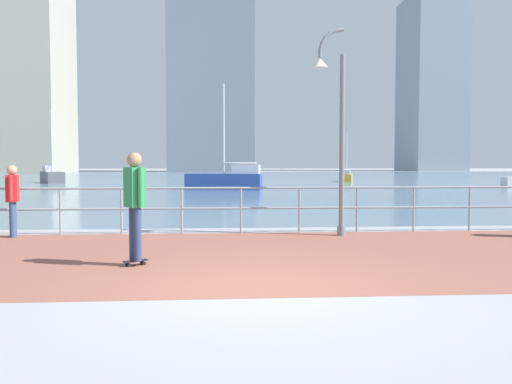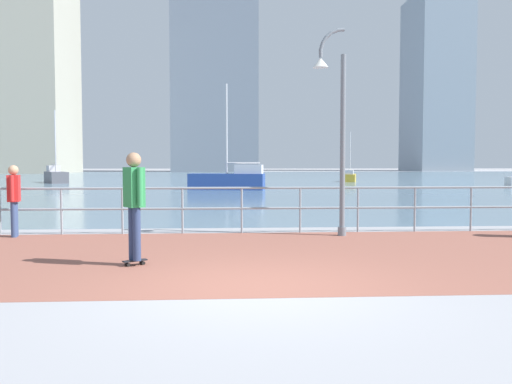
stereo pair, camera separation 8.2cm
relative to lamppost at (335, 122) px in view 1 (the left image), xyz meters
The scene contains 13 objects.
ground 35.17m from the lamppost, 93.44° to the left, with size 220.00×220.00×0.00m, color #9E9EA3.
brick_paving 4.15m from the lamppost, 130.57° to the right, with size 28.00×6.18×0.01m, color #935647.
harbor_water 45.75m from the lamppost, 92.64° to the left, with size 180.00×88.00×0.00m, color slate.
waterfront_railing 2.87m from the lamppost, 163.31° to the left, with size 25.25×0.06×1.10m.
lamppost is the anchor object (origin of this frame).
skateboarder 5.38m from the lamppost, 140.35° to the right, with size 0.39×0.51×1.84m.
bystander 7.43m from the lamppost, behind, with size 0.30×0.56×1.62m.
sailboat_blue 21.46m from the lamppost, 95.74° to the left, with size 4.85×2.30×6.54m.
sailboat_teal 36.04m from the lamppost, 75.96° to the left, with size 1.80×3.29×4.42m.
sailboat_white 37.89m from the lamppost, 116.03° to the left, with size 3.08×4.47×6.07m.
tower_glass 87.27m from the lamppost, 114.76° to the left, with size 17.01×15.28×32.85m.
tower_steel 94.08m from the lamppost, 92.50° to the left, with size 16.00×12.01×48.58m.
tower_brick 108.00m from the lamppost, 66.90° to the left, with size 10.54×14.41×38.04m.
Camera 1 is at (-0.53, -7.05, 1.67)m, focal length 37.60 mm.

